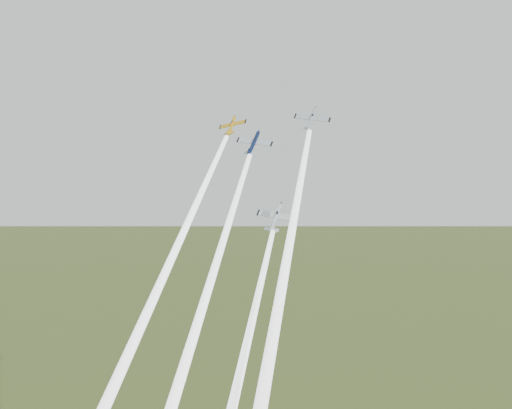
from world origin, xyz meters
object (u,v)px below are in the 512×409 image
at_px(plane_silver_right, 312,119).
at_px(plane_navy, 254,143).
at_px(plane_silver_low, 276,218).
at_px(plane_yellow, 232,125).

bearing_deg(plane_silver_right, plane_navy, -177.23).
distance_m(plane_navy, plane_silver_right, 12.46).
relative_size(plane_navy, plane_silver_low, 0.95).
xyz_separation_m(plane_navy, plane_silver_right, (11.47, 1.59, 4.59)).
bearing_deg(plane_navy, plane_yellow, 143.69).
height_order(plane_silver_right, plane_silver_low, plane_silver_right).
xyz_separation_m(plane_silver_right, plane_silver_low, (-4.78, -7.21, -18.76)).
relative_size(plane_navy, plane_silver_right, 1.05).
bearing_deg(plane_yellow, plane_navy, -28.66).
bearing_deg(plane_silver_right, plane_yellow, 164.73).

